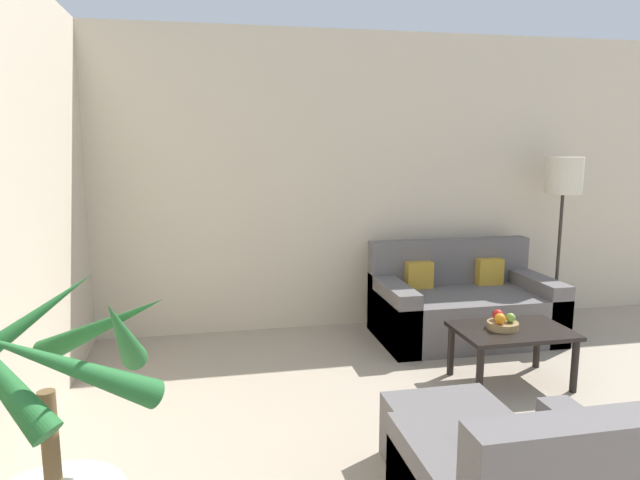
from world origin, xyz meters
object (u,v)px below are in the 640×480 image
at_px(sofa_loveseat, 462,307).
at_px(apple_red, 498,315).
at_px(ottoman, 446,437).
at_px(coffee_table, 512,337).
at_px(floor_lamp, 564,183).
at_px(apple_green, 511,318).
at_px(fruit_bowl, 503,325).
at_px(orange_fruit, 500,319).

bearing_deg(sofa_loveseat, apple_red, -101.28).
bearing_deg(ottoman, coffee_table, 45.66).
height_order(floor_lamp, coffee_table, floor_lamp).
relative_size(floor_lamp, apple_green, 23.21).
distance_m(fruit_bowl, apple_red, 0.08).
bearing_deg(floor_lamp, coffee_table, -134.28).
distance_m(sofa_loveseat, orange_fruit, 1.08).
distance_m(sofa_loveseat, floor_lamp, 1.49).
bearing_deg(apple_green, ottoman, -133.88).
xyz_separation_m(floor_lamp, orange_fruit, (-1.24, -1.18, -0.84)).
xyz_separation_m(fruit_bowl, orange_fruit, (-0.04, -0.04, 0.06)).
xyz_separation_m(coffee_table, fruit_bowl, (-0.07, 0.01, 0.09)).
height_order(fruit_bowl, apple_green, apple_green).
height_order(floor_lamp, apple_green, floor_lamp).
distance_m(floor_lamp, coffee_table, 1.90).
bearing_deg(ottoman, apple_red, 50.22).
xyz_separation_m(coffee_table, apple_green, (-0.02, -0.01, 0.15)).
relative_size(sofa_loveseat, apple_green, 22.42).
xyz_separation_m(floor_lamp, coffee_table, (-1.13, -1.16, -1.00)).
xyz_separation_m(sofa_loveseat, apple_green, (-0.13, -1.01, 0.22)).
xyz_separation_m(coffee_table, apple_red, (-0.09, 0.06, 0.15)).
bearing_deg(ottoman, orange_fruit, 48.69).
distance_m(apple_red, ottoman, 1.33).
height_order(sofa_loveseat, orange_fruit, sofa_loveseat).
bearing_deg(orange_fruit, apple_red, 70.95).
height_order(sofa_loveseat, floor_lamp, floor_lamp).
bearing_deg(sofa_loveseat, coffee_table, -95.84).
bearing_deg(fruit_bowl, ottoman, -131.72).
bearing_deg(ottoman, fruit_bowl, 48.28).
bearing_deg(orange_fruit, floor_lamp, 43.59).
distance_m(coffee_table, fruit_bowl, 0.11).
bearing_deg(floor_lamp, fruit_bowl, -136.27).
bearing_deg(apple_red, orange_fruit, -109.05).
bearing_deg(floor_lamp, orange_fruit, -136.41).
relative_size(fruit_bowl, ottoman, 0.37).
height_order(floor_lamp, apple_red, floor_lamp).
height_order(apple_green, ottoman, apple_green).
xyz_separation_m(coffee_table, orange_fruit, (-0.12, -0.03, 0.15)).
bearing_deg(fruit_bowl, coffee_table, -7.88).
bearing_deg(fruit_bowl, sofa_loveseat, 80.09).
xyz_separation_m(sofa_loveseat, ottoman, (-1.01, -1.93, -0.09)).
bearing_deg(fruit_bowl, orange_fruit, -140.44).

